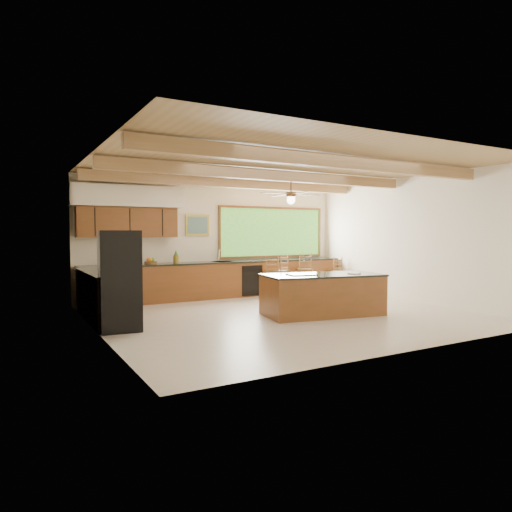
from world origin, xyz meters
TOP-DOWN VIEW (x-y plane):
  - ground at (0.00, 0.00)m, footprint 7.20×7.20m
  - room_shell at (-0.17, 0.65)m, footprint 7.27×6.54m
  - counter_run at (-0.82, 2.52)m, footprint 7.12×3.10m
  - island at (0.69, -0.38)m, footprint 2.53×1.51m
  - refrigerator at (-3.22, 0.14)m, footprint 0.73×0.71m
  - bar_stool_a at (1.32, 2.21)m, footprint 0.51×0.51m
  - bar_stool_b at (1.20, 2.39)m, footprint 0.48×0.48m
  - bar_stool_c at (2.23, 2.39)m, footprint 0.50×0.50m
  - bar_stool_d at (3.30, 2.40)m, footprint 0.36×0.36m

SIDE VIEW (x-z plane):
  - ground at x=0.00m, z-range 0.00..0.00m
  - island at x=0.69m, z-range -0.01..0.84m
  - counter_run at x=-0.82m, z-range -0.16..1.09m
  - bar_stool_d at x=3.30m, z-range 0.09..1.06m
  - bar_stool_b at x=1.20m, z-range 0.10..1.14m
  - bar_stool_c at x=2.23m, z-range 0.10..1.21m
  - bar_stool_a at x=1.32m, z-range 0.10..1.21m
  - refrigerator at x=-3.22m, z-range 0.00..1.70m
  - room_shell at x=-0.17m, z-range 0.70..3.72m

